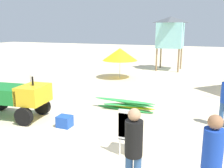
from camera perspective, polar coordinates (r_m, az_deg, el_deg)
ground at (r=6.77m, az=-6.63°, el=-14.11°), size 80.00×80.00×0.00m
utility_cart at (r=9.14m, az=-21.88°, el=-2.54°), size 2.66×1.52×1.50m
stacked_plastic_chairs at (r=6.04m, az=4.12°, el=-10.20°), size 0.48×0.48×1.20m
surfboard_pile at (r=9.45m, az=3.45°, el=-4.81°), size 2.45×0.74×0.40m
lifeguard_near_right at (r=4.52m, az=5.03°, el=-14.42°), size 0.32×0.32×1.72m
lifeguard_far_right at (r=4.38m, az=22.10°, el=-15.85°), size 0.32×0.32×1.77m
lifeguard_tower at (r=18.83m, az=13.37°, el=11.60°), size 1.98×1.98×3.90m
beach_umbrella_left at (r=12.76m, az=-18.60°, el=4.43°), size 1.97×1.97×1.70m
beach_umbrella_mid at (r=15.28m, az=1.85°, el=6.89°), size 2.17×2.17×1.87m
cooler_box at (r=8.01m, az=-10.91°, el=-8.48°), size 0.44×0.38×0.36m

